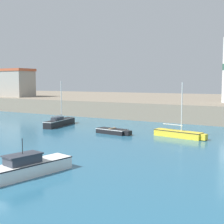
{
  "coord_description": "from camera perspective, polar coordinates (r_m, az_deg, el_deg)",
  "views": [
    {
      "loc": [
        16.54,
        -13.83,
        5.38
      ],
      "look_at": [
        -1.52,
        16.43,
        2.0
      ],
      "focal_mm": 50.0,
      "sensor_mm": 36.0,
      "label": 1
    }
  ],
  "objects": [
    {
      "name": "motorboat_white_1",
      "position": [
        18.77,
        -15.67,
        -9.79
      ],
      "size": [
        2.45,
        6.29,
        2.22
      ],
      "color": "white",
      "rests_on": "ground"
    },
    {
      "name": "quay_seawall",
      "position": [
        61.37,
        15.14,
        1.41
      ],
      "size": [
        120.0,
        40.0,
        2.45
      ],
      "primitive_type": "cube",
      "color": "gray",
      "rests_on": "ground"
    },
    {
      "name": "sailboat_yellow_0",
      "position": [
        31.18,
        12.15,
        -3.87
      ],
      "size": [
        5.43,
        1.91,
        5.38
      ],
      "color": "yellow",
      "rests_on": "ground"
    },
    {
      "name": "harbor_shed_near_wharf",
      "position": [
        65.57,
        -16.98,
        5.15
      ],
      "size": [
        6.27,
        4.67,
        5.6
      ],
      "color": "gray",
      "rests_on": "quay_seawall"
    },
    {
      "name": "sailboat_black_3",
      "position": [
        38.94,
        -9.48,
        -1.8
      ],
      "size": [
        2.21,
        6.46,
        5.54
      ],
      "color": "black",
      "rests_on": "ground"
    },
    {
      "name": "dinghy_black_4",
      "position": [
        32.64,
        0.19,
        -3.5
      ],
      "size": [
        4.17,
        1.6,
        0.6
      ],
      "color": "black",
      "rests_on": "ground"
    },
    {
      "name": "ground_plane",
      "position": [
        22.22,
        -18.91,
        -8.83
      ],
      "size": [
        200.0,
        200.0,
        0.0
      ],
      "primitive_type": "plane",
      "color": "#28607F"
    }
  ]
}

